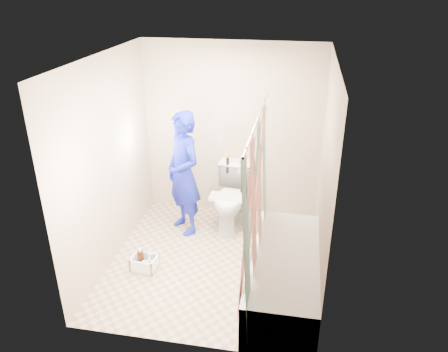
% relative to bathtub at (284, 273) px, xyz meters
% --- Properties ---
extents(floor, '(2.60, 2.60, 0.00)m').
position_rel_bathtub_xyz_m(floor, '(-0.85, 0.43, -0.27)').
color(floor, tan).
rests_on(floor, ground).
extents(ceiling, '(2.40, 2.60, 0.02)m').
position_rel_bathtub_xyz_m(ceiling, '(-0.85, 0.43, 2.13)').
color(ceiling, silver).
rests_on(ceiling, wall_back).
extents(wall_back, '(2.40, 0.02, 2.40)m').
position_rel_bathtub_xyz_m(wall_back, '(-0.85, 1.73, 0.93)').
color(wall_back, tan).
rests_on(wall_back, ground).
extents(wall_front, '(2.40, 0.02, 2.40)m').
position_rel_bathtub_xyz_m(wall_front, '(-0.85, -0.88, 0.93)').
color(wall_front, tan).
rests_on(wall_front, ground).
extents(wall_left, '(0.02, 2.60, 2.40)m').
position_rel_bathtub_xyz_m(wall_left, '(-2.05, 0.43, 0.93)').
color(wall_left, tan).
rests_on(wall_left, ground).
extents(wall_right, '(0.02, 2.60, 2.40)m').
position_rel_bathtub_xyz_m(wall_right, '(0.35, 0.43, 0.93)').
color(wall_right, tan).
rests_on(wall_right, ground).
extents(bathtub, '(0.70, 1.75, 0.50)m').
position_rel_bathtub_xyz_m(bathtub, '(0.00, 0.00, 0.00)').
color(bathtub, silver).
rests_on(bathtub, ground).
extents(curtain_rod, '(0.02, 1.90, 0.02)m').
position_rel_bathtub_xyz_m(curtain_rod, '(-0.33, 0.00, 1.68)').
color(curtain_rod, silver).
rests_on(curtain_rod, wall_back).
extents(shower_curtain, '(0.06, 1.75, 1.80)m').
position_rel_bathtub_xyz_m(shower_curtain, '(-0.33, 0.00, 0.75)').
color(shower_curtain, white).
rests_on(shower_curtain, curtain_rod).
extents(toilet, '(0.47, 0.82, 0.83)m').
position_rel_bathtub_xyz_m(toilet, '(-0.79, 1.31, 0.15)').
color(toilet, white).
rests_on(toilet, ground).
extents(tank_lid, '(0.51, 0.23, 0.04)m').
position_rel_bathtub_xyz_m(tank_lid, '(-0.79, 1.18, 0.22)').
color(tank_lid, white).
rests_on(tank_lid, toilet).
extents(tank_internals, '(0.20, 0.07, 0.27)m').
position_rel_bathtub_xyz_m(tank_internals, '(-0.83, 1.53, 0.55)').
color(tank_internals, black).
rests_on(tank_internals, toilet).
extents(plumber, '(0.70, 0.70, 1.64)m').
position_rel_bathtub_xyz_m(plumber, '(-1.37, 1.09, 0.55)').
color(plumber, '#101BA5').
rests_on(plumber, ground).
extents(cleaning_caddy, '(0.30, 0.25, 0.22)m').
position_rel_bathtub_xyz_m(cleaning_caddy, '(-1.60, 0.14, -0.19)').
color(cleaning_caddy, white).
rests_on(cleaning_caddy, ground).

